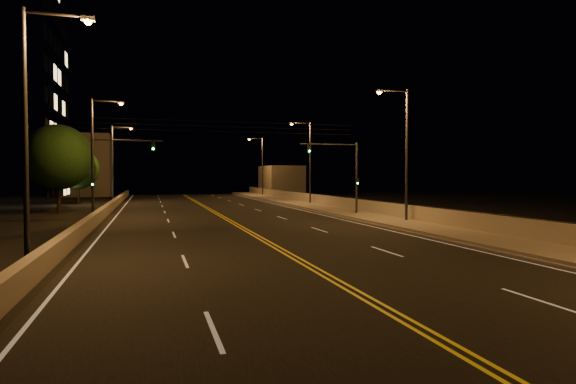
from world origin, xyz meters
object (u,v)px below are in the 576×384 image
object	(u,v)px
streetlight_4	(33,120)
tree_1	(58,163)
streetlight_3	(261,163)
streetlight_2	(308,158)
traffic_signal_right	(346,170)
streetlight_5	(96,150)
tree_2	(78,169)
streetlight_6	(115,159)
tree_0	(58,157)
traffic_signal_left	(107,169)
streetlight_1	(404,147)

from	to	relation	value
streetlight_4	tree_1	distance (m)	36.10
tree_1	streetlight_3	bearing A→B (deg)	37.94
streetlight_2	streetlight_3	xyz separation A→B (m)	(0.00, 24.04, 0.00)
streetlight_4	traffic_signal_right	size ratio (longest dim) A/B	1.53
streetlight_2	streetlight_3	size ratio (longest dim) A/B	1.00
streetlight_3	tree_1	bearing A→B (deg)	-142.06
streetlight_3	traffic_signal_right	xyz separation A→B (m)	(-1.52, -38.63, -1.56)
streetlight_5	streetlight_4	bearing A→B (deg)	-90.00
tree_2	tree_1	bearing A→B (deg)	-95.09
tree_2	streetlight_4	bearing A→B (deg)	-84.40
streetlight_4	traffic_signal_right	bearing A→B (deg)	41.82
streetlight_5	traffic_signal_right	bearing A→B (deg)	-10.54
streetlight_5	traffic_signal_right	size ratio (longest dim) A/B	1.53
streetlight_6	tree_0	size ratio (longest dim) A/B	1.18
traffic_signal_left	streetlight_4	bearing A→B (deg)	-93.58
streetlight_1	streetlight_5	bearing A→B (deg)	153.84
streetlight_2	traffic_signal_right	size ratio (longest dim) A/B	1.53
traffic_signal_left	tree_2	xyz separation A→B (m)	(-5.49, 26.76, 0.33)
streetlight_1	streetlight_6	size ratio (longest dim) A/B	1.00
streetlight_6	tree_0	xyz separation A→B (m)	(-3.95, -14.65, -0.37)
streetlight_1	tree_2	size ratio (longest dim) A/B	1.41
streetlight_1	tree_2	bearing A→B (deg)	127.56
tree_0	tree_1	distance (m)	7.27
tree_2	streetlight_2	bearing A→B (deg)	-25.22
streetlight_4	tree_0	world-z (taller)	streetlight_4
streetlight_3	tree_0	size ratio (longest dim) A/B	1.18
streetlight_3	tree_0	xyz separation A→B (m)	(-25.41, -27.92, -0.37)
streetlight_1	traffic_signal_right	world-z (taller)	streetlight_1
streetlight_6	streetlight_5	bearing A→B (deg)	-90.00
streetlight_5	tree_0	bearing A→B (deg)	119.41
traffic_signal_right	tree_0	bearing A→B (deg)	155.85
streetlight_1	tree_0	size ratio (longest dim) A/B	1.18
streetlight_4	streetlight_6	bearing A→B (deg)	90.00
tree_1	streetlight_4	bearing A→B (deg)	-81.77
streetlight_1	tree_2	xyz separation A→B (m)	(-25.84, 33.59, -1.23)
tree_0	streetlight_5	bearing A→B (deg)	-60.59
traffic_signal_left	traffic_signal_right	bearing A→B (deg)	0.00
streetlight_2	tree_2	size ratio (longest dim) A/B	1.41
streetlight_1	streetlight_2	size ratio (longest dim) A/B	1.00
streetlight_2	tree_0	xyz separation A→B (m)	(-25.41, -3.88, -0.37)
traffic_signal_right	traffic_signal_left	bearing A→B (deg)	180.00
streetlight_3	tree_2	distance (m)	28.46
tree_2	streetlight_6	bearing A→B (deg)	-17.76
streetlight_1	tree_0	xyz separation A→B (m)	(-25.41, 17.54, -0.37)
streetlight_4	streetlight_6	world-z (taller)	same
streetlight_5	streetlight_1	bearing A→B (deg)	-26.16
streetlight_5	tree_1	xyz separation A→B (m)	(-5.16, 14.16, -0.74)
tree_0	tree_2	world-z (taller)	tree_0
streetlight_5	traffic_signal_left	distance (m)	4.18
streetlight_5	tree_1	world-z (taller)	streetlight_5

